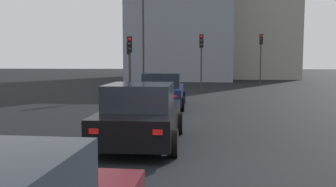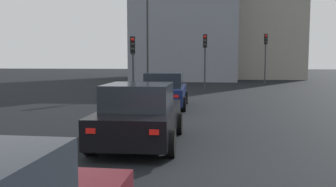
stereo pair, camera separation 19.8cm
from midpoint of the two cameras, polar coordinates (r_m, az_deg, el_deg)
name	(u,v)px [view 2 (the right image)]	position (r m, az deg, el deg)	size (l,w,h in m)	color
ground_plane	(194,177)	(7.09, 5.07, -13.27)	(160.00, 160.00, 0.20)	black
car_navy_right_lead	(165,91)	(16.26, -0.21, 0.45)	(4.32, 2.12, 1.60)	#141E4C
car_black_right_second	(140,115)	(9.20, -3.96, -3.47)	(4.08, 2.05, 1.57)	black
traffic_light_near_left	(133,55)	(28.09, -5.45, 6.11)	(0.33, 0.31, 3.50)	#2D2D30
traffic_light_near_right	(205,50)	(24.41, 6.18, 6.88)	(0.32, 0.29, 3.91)	#2D2D30
traffic_light_far_left	(133,54)	(20.48, -5.39, 6.39)	(0.32, 0.30, 3.50)	#2D2D30
traffic_light_far_right	(266,48)	(32.35, 15.56, 6.97)	(0.32, 0.29, 4.43)	#2D2D30
street_lamp_kerbside	(147,31)	(30.05, -3.13, 9.91)	(0.56, 0.36, 7.75)	#2D2D30
building_facade_left	(250,22)	(47.92, 13.14, 11.18)	(15.13, 10.68, 14.24)	gray
building_facade_center	(186,21)	(42.61, 3.06, 11.57)	(15.27, 10.78, 13.52)	gray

